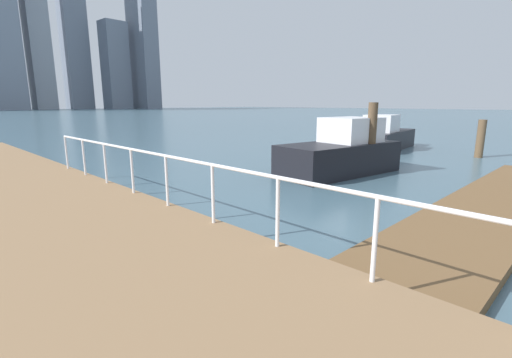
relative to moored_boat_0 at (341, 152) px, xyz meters
The scene contains 11 objects.
ground_plane 7.85m from the moored_boat_0, 122.78° to the left, with size 300.00×300.00×0.00m, color #476675.
floating_dock 5.25m from the moored_boat_0, 104.75° to the right, with size 12.81×2.00×0.18m, color brown.
boardwalk_railing 9.39m from the moored_boat_0, 141.94° to the right, with size 0.06×22.91×1.08m.
dock_piling_0 8.26m from the moored_boat_0, 17.53° to the right, with size 0.35×0.35×1.75m, color brown.
dock_piling_3 1.11m from the moored_boat_0, 59.65° to the right, with size 0.32×0.32×2.52m, color brown.
moored_boat_0 is the anchor object (origin of this frame).
moored_boat_2 7.95m from the moored_boat_0, 14.99° to the left, with size 5.46×2.51×1.89m.
skyline_tower_4 154.51m from the moored_boat_0, 78.51° to the left, with size 7.32×7.94×55.75m, color #8C939E.
skyline_tower_5 161.11m from the moored_boat_0, 73.70° to the left, with size 8.96×7.09×63.90m, color slate.
skyline_tower_6 155.16m from the moored_boat_0, 68.41° to the left, with size 9.29×7.71×34.76m, color slate.
skyline_tower_7 160.31m from the moored_boat_0, 64.11° to the left, with size 7.23×12.83×72.24m, color slate.
Camera 1 is at (-6.92, 6.61, 2.50)m, focal length 25.05 mm.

